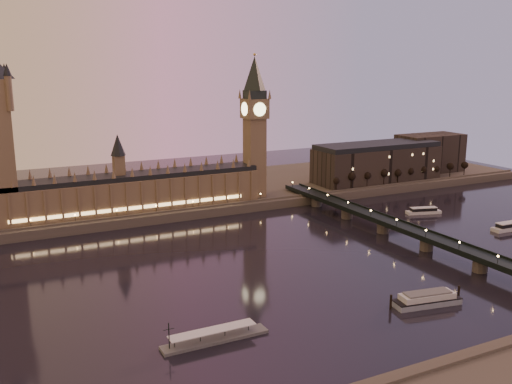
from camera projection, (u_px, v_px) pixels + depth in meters
The scene contains 20 objects.
ground at pixel (266, 265), 297.36m from camera, with size 700.00×700.00×0.00m, color black.
far_embankment at pixel (203, 192), 453.50m from camera, with size 560.00×130.00×6.00m, color #423D35.
palace_of_westminster at pixel (129, 188), 380.19m from camera, with size 180.00×26.62×52.00m.
big_ben at pixel (255, 118), 412.30m from camera, with size 17.68×17.68×104.00m.
westminster_bridge at pixel (403, 232), 336.48m from camera, with size 13.20×260.00×15.30m.
city_block at pixel (395, 159), 492.23m from camera, with size 155.00×45.00×34.00m.
bare_tree_0 at pixel (337, 180), 441.63m from camera, with size 5.52×5.52×11.23m.
bare_tree_1 at pixel (353, 179), 448.18m from camera, with size 5.52×5.52×11.23m.
bare_tree_2 at pixel (368, 177), 454.74m from camera, with size 5.52×5.52×11.23m.
bare_tree_3 at pixel (383, 175), 461.29m from camera, with size 5.52×5.52×11.23m.
bare_tree_4 at pixel (397, 174), 467.84m from camera, with size 5.52×5.52×11.23m.
bare_tree_5 at pixel (411, 172), 474.40m from camera, with size 5.52×5.52×11.23m.
bare_tree_6 at pixel (425, 171), 480.95m from camera, with size 5.52×5.52×11.23m.
bare_tree_7 at pixel (438, 169), 487.51m from camera, with size 5.52×5.52×11.23m.
bare_tree_8 at pixel (451, 168), 494.06m from camera, with size 5.52×5.52×11.23m.
bare_tree_9 at pixel (463, 166), 500.62m from camera, with size 5.52×5.52×11.23m.
cruise_boat_b at pixel (424, 211), 398.89m from camera, with size 25.39×12.81×4.55m.
cruise_boat_c at pixel (510, 226), 359.90m from camera, with size 25.83×7.71×5.13m.
moored_barge at pixel (427, 299), 247.87m from camera, with size 34.68×13.43×6.44m.
pontoon_pier at pixel (215, 338), 216.03m from camera, with size 42.28×7.05×11.28m.
Camera 1 is at (-131.98, -248.78, 102.97)m, focal length 40.00 mm.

